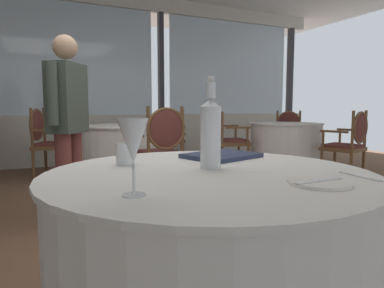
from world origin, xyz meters
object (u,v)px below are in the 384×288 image
object	(u,v)px
side_plate	(319,183)
water_bottle	(211,131)
dining_chair_1_0	(169,134)
water_tumbler	(125,154)
dining_chair_0_0	(288,132)
dining_chair_1_1	(47,138)
dining_chair_1_2	(161,144)
dining_chair_0_1	(226,136)
diner_person_0	(68,119)
menu_book	(221,156)
wine_glass	(133,142)
dining_chair_0_2	(350,140)

from	to	relation	value
side_plate	water_bottle	size ratio (longest dim) A/B	0.54
side_plate	dining_chair_1_0	distance (m)	4.67
water_tumbler	dining_chair_0_0	bearing A→B (deg)	42.54
dining_chair_1_1	dining_chair_1_2	xyz separation A→B (m)	(1.11, -1.51, 0.00)
dining_chair_0_1	dining_chair_1_0	world-z (taller)	dining_chair_1_0
dining_chair_0_1	diner_person_0	world-z (taller)	diner_person_0
menu_book	water_bottle	bearing A→B (deg)	-145.83
dining_chair_1_1	water_bottle	bearing A→B (deg)	-59.70
diner_person_0	dining_chair_1_1	bearing A→B (deg)	127.26
side_plate	wine_glass	distance (m)	0.58
diner_person_0	dining_chair_1_0	bearing A→B (deg)	86.17
side_plate	diner_person_0	world-z (taller)	diner_person_0
water_bottle	menu_book	distance (m)	0.32
side_plate	menu_book	world-z (taller)	menu_book
water_bottle	dining_chair_0_2	distance (m)	3.84
side_plate	water_bottle	distance (m)	0.45
menu_book	dining_chair_1_1	distance (m)	3.73
wine_glass	water_tumbler	bearing A→B (deg)	78.81
side_plate	diner_person_0	distance (m)	2.33
menu_book	dining_chair_0_1	xyz separation A→B (m)	(1.78, 3.00, -0.20)
dining_chair_0_1	dining_chair_1_0	xyz separation A→B (m)	(-0.56, 0.89, -0.00)
water_tumbler	menu_book	xyz separation A→B (m)	(0.46, 0.01, -0.03)
side_plate	dining_chair_1_1	xyz separation A→B (m)	(-0.63, 4.29, -0.18)
dining_chair_1_2	water_tumbler	bearing A→B (deg)	150.36
water_bottle	dining_chair_1_1	xyz separation A→B (m)	(-0.46, 3.90, -0.31)
dining_chair_1_0	diner_person_0	size ratio (longest dim) A/B	0.60
wine_glass	water_tumbler	xyz separation A→B (m)	(0.10, 0.51, -0.10)
menu_book	dining_chair_0_1	distance (m)	3.49
dining_chair_1_1	water_tumbler	bearing A→B (deg)	-63.61
water_tumbler	dining_chair_1_1	distance (m)	3.69
diner_person_0	water_tumbler	bearing A→B (deg)	-53.09
wine_glass	water_tumbler	distance (m)	0.53
side_plate	dining_chair_1_2	xyz separation A→B (m)	(0.48, 2.78, -0.17)
wine_glass	dining_chair_0_1	distance (m)	4.23
dining_chair_0_2	dining_chair_1_0	size ratio (longest dim) A/B	0.99
water_bottle	diner_person_0	bearing A→B (deg)	100.76
menu_book	dining_chair_1_0	world-z (taller)	dining_chair_1_0
dining_chair_1_0	dining_chair_1_1	distance (m)	1.87
side_plate	dining_chair_0_1	xyz separation A→B (m)	(1.79, 3.61, -0.19)
water_tumbler	dining_chair_0_1	xyz separation A→B (m)	(2.24, 3.01, -0.23)
water_bottle	dining_chair_0_0	xyz separation A→B (m)	(3.56, 3.74, -0.34)
dining_chair_0_0	dining_chair_1_0	world-z (taller)	dining_chair_1_0
dining_chair_0_0	dining_chair_0_2	xyz separation A→B (m)	(-0.35, -1.65, -0.00)
dining_chair_1_0	dining_chair_0_2	bearing A→B (deg)	95.29
water_bottle	diner_person_0	distance (m)	1.91
water_bottle	dining_chair_1_2	size ratio (longest dim) A/B	0.36
dining_chair_1_2	wine_glass	bearing A→B (deg)	152.50
dining_chair_1_2	side_plate	bearing A→B (deg)	163.76
wine_glass	diner_person_0	world-z (taller)	diner_person_0
water_tumbler	dining_chair_0_1	world-z (taller)	dining_chair_0_1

